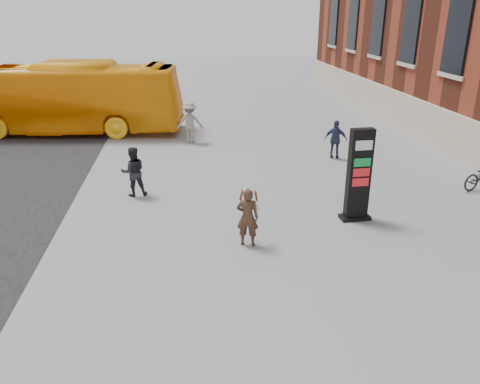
{
  "coord_description": "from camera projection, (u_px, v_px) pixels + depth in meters",
  "views": [
    {
      "loc": [
        -1.35,
        -10.27,
        5.73
      ],
      "look_at": [
        0.04,
        1.42,
        1.08
      ],
      "focal_mm": 35.0,
      "sensor_mm": 36.0,
      "label": 1
    }
  ],
  "objects": [
    {
      "name": "info_pylon",
      "position": [
        359.0,
        175.0,
        13.14
      ],
      "size": [
        0.88,
        0.48,
        2.69
      ],
      "rotation": [
        0.0,
        0.0,
        0.05
      ],
      "color": "black",
      "rests_on": "ground"
    },
    {
      "name": "ground",
      "position": [
        245.0,
        253.0,
        11.74
      ],
      "size": [
        100.0,
        100.0,
        0.0
      ],
      "primitive_type": "plane",
      "color": "#9E9EA3"
    },
    {
      "name": "pedestrian_b",
      "position": [
        190.0,
        122.0,
        21.05
      ],
      "size": [
        1.27,
        0.83,
        1.86
      ],
      "primitive_type": "imported",
      "rotation": [
        0.0,
        0.0,
        3.02
      ],
      "color": "gray",
      "rests_on": "ground"
    },
    {
      "name": "woman",
      "position": [
        248.0,
        216.0,
        11.86
      ],
      "size": [
        0.69,
        0.66,
        1.56
      ],
      "rotation": [
        0.0,
        0.0,
        2.88
      ],
      "color": "#372516",
      "rests_on": "ground"
    },
    {
      "name": "bus",
      "position": [
        53.0,
        98.0,
        22.48
      ],
      "size": [
        12.44,
        4.18,
        3.4
      ],
      "primitive_type": "imported",
      "rotation": [
        0.0,
        0.0,
        1.46
      ],
      "color": "#FCA910",
      "rests_on": "road"
    },
    {
      "name": "pedestrian_a",
      "position": [
        133.0,
        172.0,
        15.05
      ],
      "size": [
        0.9,
        0.77,
        1.63
      ],
      "primitive_type": "imported",
      "rotation": [
        0.0,
        0.0,
        3.35
      ],
      "color": "black",
      "rests_on": "ground"
    },
    {
      "name": "pedestrian_c",
      "position": [
        336.0,
        140.0,
        18.85
      ],
      "size": [
        0.99,
        0.73,
        1.57
      ],
      "primitive_type": "imported",
      "rotation": [
        0.0,
        0.0,
        2.71
      ],
      "color": "#2C314C",
      "rests_on": "ground"
    }
  ]
}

